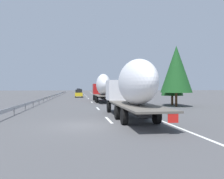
{
  "coord_description": "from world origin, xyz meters",
  "views": [
    {
      "loc": [
        -13.77,
        0.45,
        2.4
      ],
      "look_at": [
        16.23,
        -4.29,
        2.13
      ],
      "focal_mm": 34.65,
      "sensor_mm": 36.0,
      "label": 1
    }
  ],
  "objects_px": {
    "truck_lead": "(102,87)",
    "road_sign": "(106,88)",
    "truck_trailing": "(132,87)",
    "car_white_van": "(80,92)",
    "car_blue_sedan": "(78,91)",
    "car_yellow_coupe": "(79,93)",
    "car_red_compact": "(78,91)"
  },
  "relations": [
    {
      "from": "car_white_van",
      "to": "car_yellow_coupe",
      "type": "relative_size",
      "value": 0.98
    },
    {
      "from": "truck_trailing",
      "to": "truck_lead",
      "type": "bearing_deg",
      "value": 0.0
    },
    {
      "from": "truck_lead",
      "to": "road_sign",
      "type": "distance_m",
      "value": 19.08
    },
    {
      "from": "car_blue_sedan",
      "to": "road_sign",
      "type": "xyz_separation_m",
      "value": [
        -44.04,
        -6.93,
        1.2
      ]
    },
    {
      "from": "truck_trailing",
      "to": "road_sign",
      "type": "xyz_separation_m",
      "value": [
        38.86,
        -3.1,
        -0.3
      ]
    },
    {
      "from": "truck_lead",
      "to": "truck_trailing",
      "type": "height_order",
      "value": "truck_lead"
    },
    {
      "from": "car_red_compact",
      "to": "road_sign",
      "type": "xyz_separation_m",
      "value": [
        -52.34,
        -6.91,
        1.23
      ]
    },
    {
      "from": "car_yellow_coupe",
      "to": "road_sign",
      "type": "distance_m",
      "value": 7.14
    },
    {
      "from": "car_white_van",
      "to": "car_red_compact",
      "type": "relative_size",
      "value": 1.04
    },
    {
      "from": "truck_trailing",
      "to": "car_blue_sedan",
      "type": "height_order",
      "value": "truck_trailing"
    },
    {
      "from": "truck_lead",
      "to": "car_yellow_coupe",
      "type": "bearing_deg",
      "value": 12.23
    },
    {
      "from": "car_white_van",
      "to": "truck_trailing",
      "type": "bearing_deg",
      "value": -176.66
    },
    {
      "from": "truck_trailing",
      "to": "car_blue_sedan",
      "type": "relative_size",
      "value": 3.07
    },
    {
      "from": "car_blue_sedan",
      "to": "road_sign",
      "type": "relative_size",
      "value": 1.34
    },
    {
      "from": "car_white_van",
      "to": "truck_lead",
      "type": "bearing_deg",
      "value": -174.96
    },
    {
      "from": "road_sign",
      "to": "truck_lead",
      "type": "bearing_deg",
      "value": 170.65
    },
    {
      "from": "truck_trailing",
      "to": "car_yellow_coupe",
      "type": "bearing_deg",
      "value": 5.82
    },
    {
      "from": "car_blue_sedan",
      "to": "car_yellow_coupe",
      "type": "relative_size",
      "value": 0.91
    },
    {
      "from": "car_blue_sedan",
      "to": "car_yellow_coupe",
      "type": "distance_m",
      "value": 45.09
    },
    {
      "from": "truck_lead",
      "to": "car_red_compact",
      "type": "height_order",
      "value": "truck_lead"
    },
    {
      "from": "car_white_van",
      "to": "car_blue_sedan",
      "type": "distance_m",
      "value": 23.5
    },
    {
      "from": "car_red_compact",
      "to": "car_white_van",
      "type": "bearing_deg",
      "value": -179.38
    },
    {
      "from": "car_white_van",
      "to": "road_sign",
      "type": "bearing_deg",
      "value": -162.27
    },
    {
      "from": "car_blue_sedan",
      "to": "car_yellow_coupe",
      "type": "bearing_deg",
      "value": 179.97
    },
    {
      "from": "truck_trailing",
      "to": "car_blue_sedan",
      "type": "distance_m",
      "value": 82.99
    },
    {
      "from": "road_sign",
      "to": "car_blue_sedan",
      "type": "bearing_deg",
      "value": 8.94
    },
    {
      "from": "car_blue_sedan",
      "to": "road_sign",
      "type": "height_order",
      "value": "road_sign"
    },
    {
      "from": "car_white_van",
      "to": "car_blue_sedan",
      "type": "bearing_deg",
      "value": 0.88
    },
    {
      "from": "car_red_compact",
      "to": "car_yellow_coupe",
      "type": "xyz_separation_m",
      "value": [
        -53.4,
        0.04,
        0.01
      ]
    },
    {
      "from": "car_white_van",
      "to": "road_sign",
      "type": "relative_size",
      "value": 1.44
    },
    {
      "from": "truck_lead",
      "to": "car_red_compact",
      "type": "xyz_separation_m",
      "value": [
        71.17,
        3.81,
        -1.62
      ]
    },
    {
      "from": "truck_lead",
      "to": "car_blue_sedan",
      "type": "height_order",
      "value": "truck_lead"
    }
  ]
}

